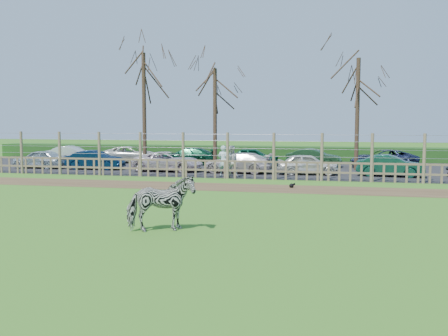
% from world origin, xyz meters
% --- Properties ---
extents(ground, '(120.00, 120.00, 0.00)m').
position_xyz_m(ground, '(0.00, 0.00, 0.00)').
color(ground, '#6BA13F').
rests_on(ground, ground).
extents(dirt_strip, '(34.00, 2.80, 0.01)m').
position_xyz_m(dirt_strip, '(0.00, 4.50, 0.01)').
color(dirt_strip, brown).
rests_on(dirt_strip, ground).
extents(asphalt, '(44.00, 13.00, 0.04)m').
position_xyz_m(asphalt, '(0.00, 14.50, 0.02)').
color(asphalt, '#232326').
rests_on(asphalt, ground).
extents(hedge, '(46.00, 2.00, 1.10)m').
position_xyz_m(hedge, '(0.00, 21.50, 0.55)').
color(hedge, '#1E4716').
rests_on(hedge, ground).
extents(fence, '(30.16, 0.16, 2.50)m').
position_xyz_m(fence, '(0.00, 8.00, 0.80)').
color(fence, brown).
rests_on(fence, ground).
extents(tree_left, '(4.80, 4.80, 7.88)m').
position_xyz_m(tree_left, '(-6.50, 12.50, 5.62)').
color(tree_left, '#3D2B1E').
rests_on(tree_left, ground).
extents(tree_mid, '(4.80, 4.80, 6.83)m').
position_xyz_m(tree_mid, '(-2.00, 13.50, 4.87)').
color(tree_mid, '#3D2B1E').
rests_on(tree_mid, ground).
extents(tree_right, '(4.80, 4.80, 7.35)m').
position_xyz_m(tree_right, '(7.00, 14.00, 5.24)').
color(tree_right, '#3D2B1E').
rests_on(tree_right, ground).
extents(zebra, '(2.07, 1.57, 1.59)m').
position_xyz_m(zebra, '(0.85, -5.16, 0.79)').
color(zebra, gray).
rests_on(zebra, ground).
extents(visitor_a, '(0.69, 0.51, 1.72)m').
position_xyz_m(visitor_a, '(-0.37, 8.62, 0.90)').
color(visitor_a, silver).
rests_on(visitor_a, asphalt).
extents(visitor_b, '(1.01, 0.90, 1.72)m').
position_xyz_m(visitor_b, '(0.10, 8.47, 0.90)').
color(visitor_b, white).
rests_on(visitor_b, asphalt).
extents(crow, '(0.29, 0.21, 0.23)m').
position_xyz_m(crow, '(3.71, 4.91, 0.11)').
color(crow, black).
rests_on(crow, ground).
extents(car_0, '(3.53, 1.44, 1.20)m').
position_xyz_m(car_0, '(-13.22, 10.96, 0.64)').
color(car_0, '#ACBAC4').
rests_on(car_0, asphalt).
extents(car_1, '(3.69, 1.43, 1.20)m').
position_xyz_m(car_1, '(-9.27, 10.98, 0.64)').
color(car_1, '#0A2140').
rests_on(car_1, asphalt).
extents(car_2, '(4.39, 2.15, 1.20)m').
position_xyz_m(car_2, '(-4.32, 10.79, 0.64)').
color(car_2, silver).
rests_on(car_2, asphalt).
extents(car_3, '(4.22, 1.91, 1.20)m').
position_xyz_m(car_3, '(0.05, 10.70, 0.64)').
color(car_3, silver).
rests_on(car_3, asphalt).
extents(car_4, '(3.63, 1.73, 1.20)m').
position_xyz_m(car_4, '(4.16, 10.68, 0.64)').
color(car_4, silver).
rests_on(car_4, asphalt).
extents(car_5, '(3.77, 1.69, 1.20)m').
position_xyz_m(car_5, '(8.70, 10.68, 0.64)').
color(car_5, '#144B3A').
rests_on(car_5, asphalt).
extents(car_7, '(3.74, 1.60, 1.20)m').
position_xyz_m(car_7, '(-13.69, 15.97, 0.64)').
color(car_7, silver).
rests_on(car_7, asphalt).
extents(car_8, '(4.51, 2.44, 1.20)m').
position_xyz_m(car_8, '(-9.17, 16.38, 0.64)').
color(car_8, silver).
rests_on(car_8, asphalt).
extents(car_9, '(4.24, 1.97, 1.20)m').
position_xyz_m(car_9, '(-4.53, 15.62, 0.64)').
color(car_9, '#0E4429').
rests_on(car_9, asphalt).
extents(car_10, '(3.63, 1.70, 1.20)m').
position_xyz_m(car_10, '(0.16, 16.09, 0.64)').
color(car_10, '#0E5535').
rests_on(car_10, asphalt).
extents(car_11, '(3.78, 1.73, 1.20)m').
position_xyz_m(car_11, '(4.31, 15.82, 0.64)').
color(car_11, '#204725').
rests_on(car_11, asphalt).
extents(car_12, '(4.50, 2.43, 1.20)m').
position_xyz_m(car_12, '(8.84, 16.01, 0.64)').
color(car_12, '#1A2240').
rests_on(car_12, asphalt).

